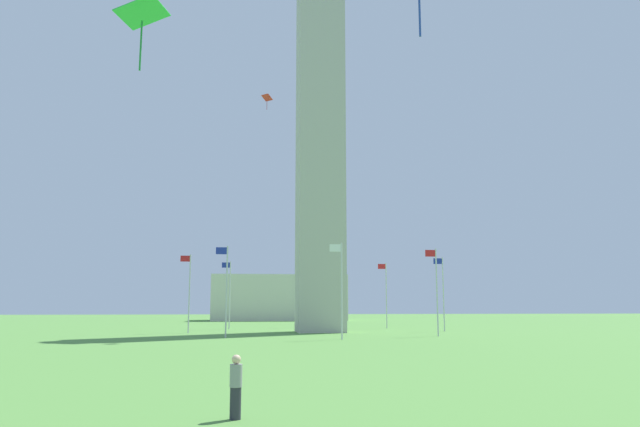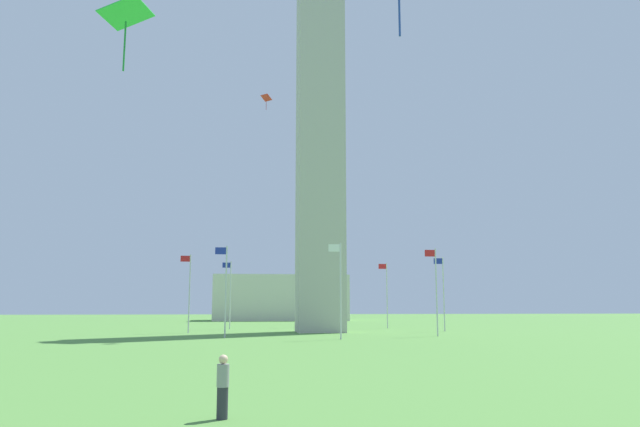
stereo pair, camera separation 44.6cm
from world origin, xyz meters
name	(u,v)px [view 2 (the right image)]	position (x,y,z in m)	size (l,w,h in m)	color
ground_plane	(320,332)	(0.00, 0.00, 0.00)	(260.00, 260.00, 0.00)	#548C3D
obelisk_monument	(320,126)	(0.00, 0.00, 23.06)	(5.07, 5.07, 46.13)	#B7B2A8
flagpole_n	(189,290)	(14.06, 0.00, 4.52)	(1.12, 0.14, 8.26)	silver
flagpole_ne	(225,287)	(9.96, 9.90, 4.52)	(1.12, 0.14, 8.26)	silver
flagpole_e	(340,286)	(0.06, 14.00, 4.52)	(1.12, 0.14, 8.26)	silver
flagpole_se	(436,288)	(-9.84, 9.90, 4.52)	(1.12, 0.14, 8.26)	silver
flagpole_s	(443,290)	(-13.94, 0.00, 4.52)	(1.12, 0.14, 8.26)	silver
flagpole_sw	(387,292)	(-9.84, -9.90, 4.52)	(1.12, 0.14, 8.26)	silver
flagpole_w	(306,293)	(0.06, -14.00, 4.52)	(1.12, 0.14, 8.26)	silver
flagpole_nw	(230,292)	(9.96, -9.90, 4.52)	(1.12, 0.14, 8.26)	silver
person_gray_shirt	(223,387)	(8.81, 49.05, 0.80)	(0.32, 0.32, 1.62)	#2D2D38
kite_red_diamond	(266,98)	(6.48, 9.86, 22.61)	(1.16, 1.15, 1.43)	red
kite_green_diamond	(126,16)	(11.01, 52.35, 9.17)	(1.15, 1.17, 1.49)	green
distant_building	(280,298)	(1.26, -51.78, 4.27)	(25.17, 13.83, 8.54)	beige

